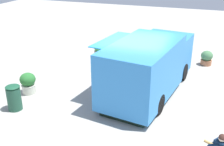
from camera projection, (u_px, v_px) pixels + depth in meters
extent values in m
plane|color=#A7A49A|center=(132.00, 91.00, 11.43)|extent=(40.00, 40.00, 0.00)
cube|color=#3387D7|center=(143.00, 70.00, 10.33)|extent=(2.58, 4.15, 2.02)
cube|color=#3387D7|center=(166.00, 53.00, 12.65)|extent=(2.18, 1.93, 1.67)
cube|color=black|center=(172.00, 42.00, 13.20)|extent=(1.62, 0.26, 0.63)
cube|color=black|center=(118.00, 62.00, 10.73)|extent=(0.33, 2.13, 0.71)
cube|color=#298EE2|center=(111.00, 40.00, 10.52)|extent=(0.93, 2.40, 0.03)
cube|color=black|center=(149.00, 88.00, 11.44)|extent=(2.38, 5.47, 0.20)
cylinder|color=black|center=(183.00, 72.00, 12.34)|extent=(0.32, 0.76, 0.73)
cylinder|color=black|center=(145.00, 65.00, 13.13)|extent=(0.32, 0.76, 0.73)
cylinder|color=black|center=(158.00, 104.00, 9.70)|extent=(0.32, 0.76, 0.73)
cylinder|color=black|center=(112.00, 93.00, 10.49)|extent=(0.32, 0.76, 0.73)
sphere|color=beige|center=(222.00, 138.00, 7.31)|extent=(0.19, 0.19, 0.19)
sphere|color=#442820|center=(222.00, 138.00, 7.30)|extent=(0.20, 0.20, 0.20)
cube|color=#0E2038|center=(218.00, 143.00, 7.58)|extent=(0.33, 0.27, 0.27)
cube|color=#0E2038|center=(214.00, 146.00, 7.47)|extent=(0.33, 0.27, 0.27)
cylinder|color=tan|center=(210.00, 144.00, 7.68)|extent=(0.36, 0.25, 0.08)
cube|color=#639940|center=(210.00, 143.00, 7.68)|extent=(0.29, 0.19, 0.02)
cylinder|color=#AD6B48|center=(206.00, 62.00, 14.09)|extent=(0.54, 0.54, 0.27)
torus|color=#B4704E|center=(206.00, 60.00, 14.04)|extent=(0.56, 0.56, 0.04)
ellipsoid|color=#48794D|center=(207.00, 56.00, 13.95)|extent=(0.58, 0.58, 0.49)
sphere|color=silver|center=(203.00, 53.00, 13.96)|extent=(0.07, 0.07, 0.07)
sphere|color=white|center=(206.00, 56.00, 13.74)|extent=(0.08, 0.08, 0.08)
sphere|color=silver|center=(207.00, 57.00, 13.73)|extent=(0.08, 0.08, 0.08)
sphere|color=white|center=(208.00, 52.00, 14.04)|extent=(0.06, 0.06, 0.06)
sphere|color=white|center=(202.00, 54.00, 13.96)|extent=(0.08, 0.08, 0.08)
sphere|color=white|center=(204.00, 56.00, 13.83)|extent=(0.07, 0.07, 0.07)
cylinder|color=gray|center=(98.00, 53.00, 15.30)|extent=(0.43, 0.43, 0.30)
torus|color=gray|center=(98.00, 51.00, 15.25)|extent=(0.45, 0.45, 0.04)
ellipsoid|color=#318E43|center=(98.00, 48.00, 15.18)|extent=(0.42, 0.42, 0.36)
sphere|color=white|center=(99.00, 47.00, 15.02)|extent=(0.08, 0.08, 0.08)
sphere|color=white|center=(96.00, 46.00, 15.30)|extent=(0.07, 0.07, 0.07)
sphere|color=white|center=(100.00, 48.00, 15.06)|extent=(0.05, 0.05, 0.05)
sphere|color=white|center=(100.00, 47.00, 15.03)|extent=(0.07, 0.07, 0.07)
sphere|color=white|center=(96.00, 47.00, 15.05)|extent=(0.09, 0.09, 0.09)
cylinder|color=beige|center=(29.00, 89.00, 11.20)|extent=(0.53, 0.53, 0.37)
torus|color=beige|center=(28.00, 85.00, 11.13)|extent=(0.55, 0.55, 0.04)
ellipsoid|color=#2B6F30|center=(28.00, 79.00, 11.03)|extent=(0.62, 0.62, 0.53)
sphere|color=red|center=(28.00, 81.00, 10.80)|extent=(0.06, 0.06, 0.06)
sphere|color=red|center=(33.00, 78.00, 10.97)|extent=(0.05, 0.05, 0.05)
sphere|color=red|center=(30.00, 77.00, 10.86)|extent=(0.07, 0.07, 0.07)
cylinder|color=#214D39|center=(14.00, 99.00, 9.93)|extent=(0.50, 0.50, 0.85)
ellipsoid|color=#1B5035|center=(12.00, 87.00, 9.74)|extent=(0.51, 0.51, 0.11)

